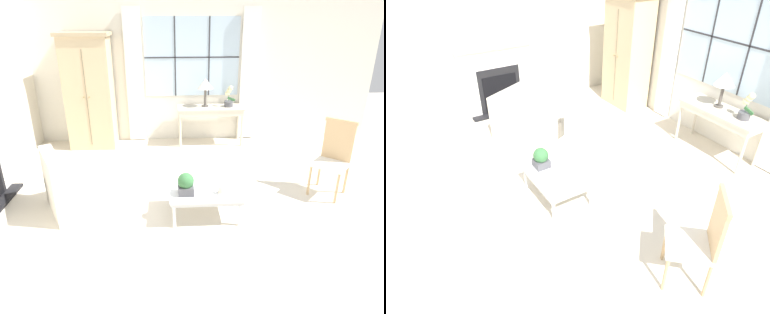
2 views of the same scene
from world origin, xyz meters
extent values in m
plane|color=beige|center=(0.00, 0.00, 0.00)|extent=(14.00, 14.00, 0.00)
cube|color=silver|center=(0.00, 3.03, 1.40)|extent=(7.20, 0.06, 2.80)
cube|color=silver|center=(0.00, 3.00, 1.62)|extent=(1.79, 0.01, 1.44)
cube|color=#2D2D33|center=(-0.32, 2.99, 1.62)|extent=(0.02, 0.02, 1.44)
cube|color=#2D2D33|center=(0.32, 2.99, 1.62)|extent=(0.02, 0.02, 1.44)
cube|color=#2D2D33|center=(0.00, 2.99, 1.62)|extent=(1.79, 0.02, 0.02)
cube|color=white|center=(-1.10, 2.95, 1.27)|extent=(0.32, 0.06, 2.49)
cube|color=white|center=(1.10, 2.95, 1.27)|extent=(0.32, 0.06, 2.49)
cube|color=tan|center=(-1.91, 2.69, 1.02)|extent=(0.83, 0.53, 2.03)
cube|color=tan|center=(-1.91, 2.69, 2.06)|extent=(0.91, 0.59, 0.06)
cube|color=#74644C|center=(-1.91, 2.42, 0.98)|extent=(0.01, 0.01, 1.71)
sphere|color=#997F4C|center=(-1.96, 2.41, 1.02)|extent=(0.03, 0.03, 0.03)
sphere|color=#997F4C|center=(-1.86, 2.41, 1.02)|extent=(0.03, 0.03, 0.03)
cube|color=beige|center=(0.34, 2.70, 0.72)|extent=(1.26, 0.47, 0.03)
cube|color=beige|center=(0.34, 2.70, 0.65)|extent=(1.21, 0.46, 0.10)
cylinder|color=beige|center=(-0.25, 2.51, 0.35)|extent=(0.04, 0.04, 0.70)
cylinder|color=beige|center=(0.93, 2.51, 0.35)|extent=(0.04, 0.04, 0.70)
cylinder|color=beige|center=(-0.25, 2.90, 0.35)|extent=(0.04, 0.04, 0.70)
cylinder|color=beige|center=(0.93, 2.90, 0.35)|extent=(0.04, 0.04, 0.70)
cylinder|color=#4C4742|center=(0.24, 2.74, 0.75)|extent=(0.13, 0.13, 0.02)
cylinder|color=#4C4742|center=(0.24, 2.74, 0.92)|extent=(0.05, 0.05, 0.32)
cone|color=white|center=(0.24, 2.74, 1.17)|extent=(0.30, 0.30, 0.19)
cylinder|color=#4C4C51|center=(0.68, 2.71, 0.79)|extent=(0.17, 0.17, 0.10)
cylinder|color=#336638|center=(0.68, 2.71, 0.97)|extent=(0.01, 0.01, 0.27)
cube|color=#336638|center=(0.73, 2.71, 0.88)|extent=(0.16, 0.02, 0.09)
sphere|color=beige|center=(0.65, 2.72, 0.99)|extent=(0.09, 0.09, 0.09)
sphere|color=beige|center=(0.68, 2.72, 1.04)|extent=(0.09, 0.09, 0.09)
sphere|color=beige|center=(0.71, 2.72, 1.09)|extent=(0.09, 0.09, 0.09)
cube|color=beige|center=(-1.58, 0.41, 0.20)|extent=(1.16, 1.14, 0.39)
cube|color=beige|center=(-1.89, 0.24, 0.60)|extent=(0.53, 0.81, 0.41)
cube|color=beige|center=(-1.72, 0.69, 0.27)|extent=(0.87, 0.58, 0.53)
cube|color=beige|center=(-1.43, 0.12, 0.27)|extent=(0.87, 0.58, 0.53)
cube|color=white|center=(1.77, 0.52, 0.46)|extent=(0.62, 0.62, 0.03)
cube|color=tan|center=(1.91, 0.67, 0.74)|extent=(0.32, 0.30, 0.54)
cube|color=tan|center=(1.91, 0.67, 1.03)|extent=(0.34, 0.32, 0.05)
cylinder|color=tan|center=(1.78, 0.25, 0.22)|extent=(0.04, 0.04, 0.44)
cylinder|color=tan|center=(1.50, 0.51, 0.22)|extent=(0.04, 0.04, 0.44)
cylinder|color=tan|center=(2.04, 0.53, 0.22)|extent=(0.04, 0.04, 0.44)
cylinder|color=tan|center=(1.76, 0.79, 0.22)|extent=(0.04, 0.04, 0.44)
cube|color=silver|center=(-0.01, 0.08, 0.35)|extent=(0.89, 0.63, 0.03)
cube|color=beige|center=(-0.01, 0.08, 0.32)|extent=(0.87, 0.62, 0.04)
cylinder|color=silver|center=(-0.40, -0.19, 0.17)|extent=(0.04, 0.04, 0.34)
cylinder|color=silver|center=(0.38, -0.19, 0.17)|extent=(0.04, 0.04, 0.34)
cylinder|color=silver|center=(-0.40, 0.34, 0.17)|extent=(0.04, 0.04, 0.34)
cylinder|color=silver|center=(0.38, 0.34, 0.17)|extent=(0.04, 0.04, 0.34)
cube|color=#4C4C51|center=(-0.26, -0.01, 0.41)|extent=(0.19, 0.19, 0.11)
sphere|color=#336638|center=(-0.26, -0.01, 0.53)|extent=(0.20, 0.20, 0.20)
cylinder|color=silver|center=(0.17, -0.04, 0.37)|extent=(0.12, 0.12, 0.01)
cylinder|color=beige|center=(0.17, -0.04, 0.42)|extent=(0.08, 0.08, 0.09)
cylinder|color=black|center=(0.17, -0.04, 0.47)|extent=(0.00, 0.00, 0.01)
camera|label=1|loc=(-0.40, -3.68, 2.39)|focal=32.00mm
camera|label=2|loc=(3.12, -1.56, 2.91)|focal=32.00mm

